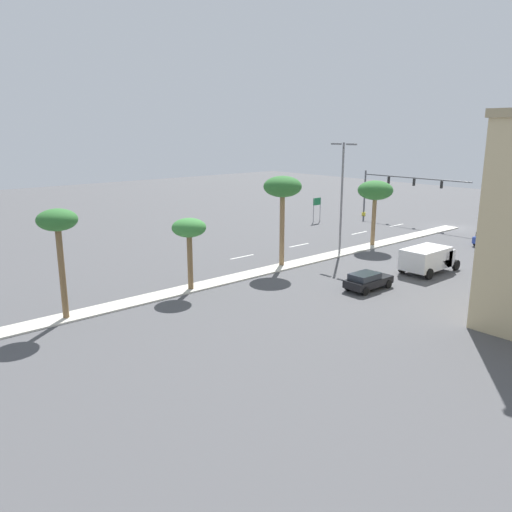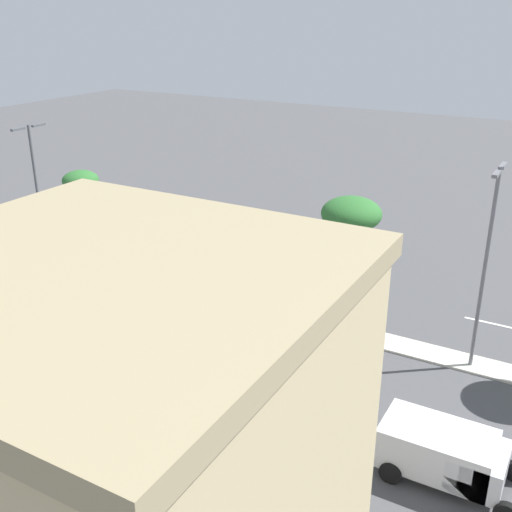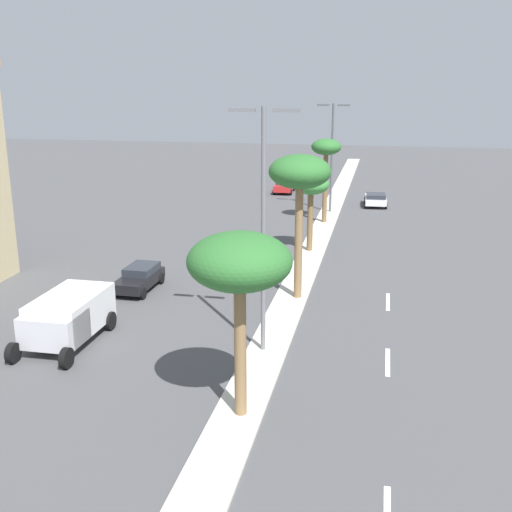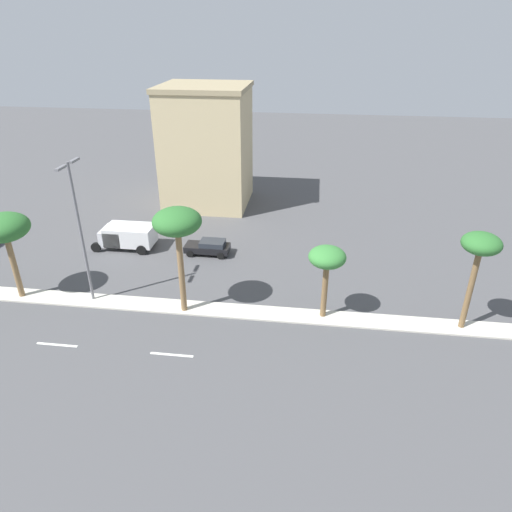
# 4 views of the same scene
# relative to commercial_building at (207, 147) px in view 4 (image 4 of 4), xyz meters

# --- Properties ---
(ground_plane) EXTENTS (160.00, 160.00, 0.00)m
(ground_plane) POSITION_rel_commercial_building_xyz_m (21.76, 10.89, -6.47)
(ground_plane) COLOR #4C4C4F
(median_curb) EXTENTS (1.80, 94.02, 0.12)m
(median_curb) POSITION_rel_commercial_building_xyz_m (21.76, 21.33, -6.41)
(median_curb) COLOR beige
(median_curb) RESTS_ON ground
(lane_stripe_right) EXTENTS (0.20, 2.80, 0.01)m
(lane_stripe_right) POSITION_rel_commercial_building_xyz_m (27.02, -4.11, -6.46)
(lane_stripe_right) COLOR silver
(lane_stripe_right) RESTS_ON ground
(lane_stripe_center) EXTENTS (0.20, 2.80, 0.01)m
(lane_stripe_center) POSITION_rel_commercial_building_xyz_m (27.02, 3.59, -6.46)
(lane_stripe_center) COLOR silver
(lane_stripe_center) RESTS_ON ground
(commercial_building) EXTENTS (8.81, 9.23, 12.90)m
(commercial_building) POSITION_rel_commercial_building_xyz_m (0.00, 0.00, 0.00)
(commercial_building) COLOR #C6B284
(commercial_building) RESTS_ON ground
(palm_tree_near) EXTENTS (3.56, 3.56, 6.65)m
(palm_tree_near) POSITION_rel_commercial_building_xyz_m (21.85, -9.72, -0.79)
(palm_tree_near) COLOR olive
(palm_tree_near) RESTS_ON median_curb
(palm_tree_leading) EXTENTS (3.28, 3.28, 7.83)m
(palm_tree_leading) POSITION_rel_commercial_building_xyz_m (22.11, 3.08, 0.37)
(palm_tree_leading) COLOR olive
(palm_tree_leading) RESTS_ON median_curb
(palm_tree_inboard) EXTENTS (2.53, 2.53, 5.37)m
(palm_tree_inboard) POSITION_rel_commercial_building_xyz_m (21.56, 13.04, -1.86)
(palm_tree_inboard) COLOR brown
(palm_tree_inboard) RESTS_ON median_curb
(palm_tree_trailing) EXTENTS (2.46, 2.46, 6.99)m
(palm_tree_trailing) POSITION_rel_commercial_building_xyz_m (21.66, 22.46, -0.36)
(palm_tree_trailing) COLOR brown
(palm_tree_trailing) RESTS_ON median_curb
(street_lamp_near) EXTENTS (2.90, 0.24, 10.51)m
(street_lamp_near) POSITION_rel_commercial_building_xyz_m (21.57, -4.13, -0.24)
(street_lamp_near) COLOR slate
(street_lamp_near) RESTS_ON median_curb
(sedan_black_left) EXTENTS (1.90, 4.00, 1.34)m
(sedan_black_left) POSITION_rel_commercial_building_xyz_m (12.96, 2.84, -5.75)
(sedan_black_left) COLOR black
(sedan_black_left) RESTS_ON ground
(box_truck) EXTENTS (2.76, 5.50, 2.16)m
(box_truck) POSITION_rel_commercial_building_xyz_m (12.61, -4.98, -5.23)
(box_truck) COLOR silver
(box_truck) RESTS_ON ground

